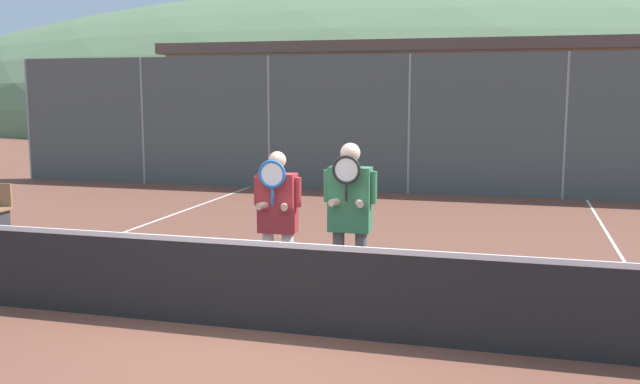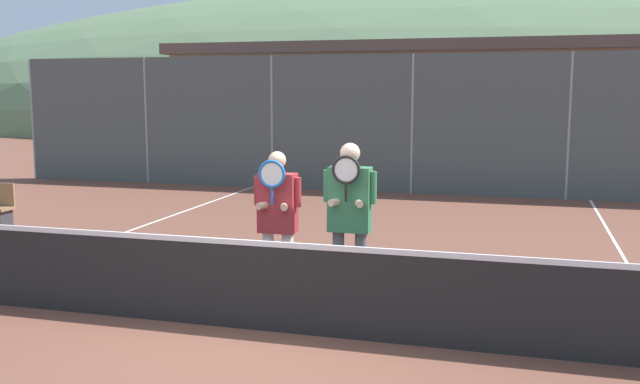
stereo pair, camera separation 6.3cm
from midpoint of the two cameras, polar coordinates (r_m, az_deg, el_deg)
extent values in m
plane|color=brown|center=(7.45, -4.74, -10.94)|extent=(120.00, 120.00, 0.00)
ellipsoid|color=#5B7551|center=(57.09, 13.54, 5.49)|extent=(104.37, 57.98, 20.29)
cube|color=tan|center=(25.24, 8.15, 6.69)|extent=(16.67, 5.00, 3.65)
cube|color=brown|center=(25.27, 8.24, 11.24)|extent=(17.17, 5.50, 0.36)
cylinder|color=gray|center=(21.20, -21.92, 5.41)|extent=(0.06, 0.06, 3.27)
cylinder|color=gray|center=(19.25, -13.64, 5.55)|extent=(0.06, 0.06, 3.27)
cylinder|color=gray|center=(17.79, -3.76, 5.57)|extent=(0.06, 0.06, 3.27)
cylinder|color=gray|center=(16.93, 7.48, 5.39)|extent=(0.06, 0.06, 3.27)
cylinder|color=gray|center=(16.77, 19.41, 4.97)|extent=(0.06, 0.06, 3.27)
cube|color=#4C5451|center=(16.93, 7.48, 5.39)|extent=(20.96, 0.02, 3.27)
cube|color=black|center=(7.32, -4.78, -7.67)|extent=(10.61, 0.02, 0.89)
cube|color=white|center=(7.20, -4.83, -4.11)|extent=(10.61, 0.03, 0.06)
cube|color=white|center=(11.84, -17.94, -4.09)|extent=(0.05, 16.00, 0.01)
cube|color=white|center=(9.99, 24.31, -6.66)|extent=(0.05, 16.00, 0.01)
cylinder|color=white|center=(8.18, -3.92, -6.09)|extent=(0.13, 0.13, 0.85)
cylinder|color=white|center=(8.11, -2.37, -6.21)|extent=(0.13, 0.13, 0.85)
cube|color=maroon|center=(7.99, -3.19, -0.88)|extent=(0.42, 0.22, 0.67)
sphere|color=tan|center=(7.93, -3.22, 2.56)|extent=(0.20, 0.20, 0.20)
cylinder|color=maroon|center=(8.05, -4.78, 0.11)|extent=(0.08, 0.08, 0.33)
cylinder|color=maroon|center=(7.90, -1.58, -0.02)|extent=(0.08, 0.08, 0.33)
cylinder|color=tan|center=(7.95, -4.12, -1.04)|extent=(0.16, 0.27, 0.08)
cylinder|color=tan|center=(7.88, -2.68, -1.11)|extent=(0.16, 0.27, 0.08)
cylinder|color=#1E5BAD|center=(7.81, -3.63, -0.31)|extent=(0.03, 0.03, 0.20)
torus|color=#1E5BAD|center=(7.78, -3.64, 1.44)|extent=(0.31, 0.03, 0.31)
cylinder|color=silver|center=(7.78, -3.64, 1.44)|extent=(0.26, 0.00, 0.26)
cylinder|color=#56565B|center=(7.96, 1.70, -6.29)|extent=(0.13, 0.13, 0.90)
cylinder|color=#56565B|center=(7.90, 3.49, -6.41)|extent=(0.13, 0.13, 0.90)
cube|color=#337047|center=(7.77, 2.63, -0.60)|extent=(0.46, 0.22, 0.71)
sphere|color=#DBB293|center=(7.71, 2.66, 3.14)|extent=(0.22, 0.22, 0.22)
cylinder|color=#337047|center=(7.81, 0.81, 0.50)|extent=(0.08, 0.08, 0.35)
cylinder|color=#337047|center=(7.69, 4.49, 0.35)|extent=(0.08, 0.08, 0.35)
cylinder|color=#DBB293|center=(7.71, 1.64, -0.77)|extent=(0.16, 0.27, 0.08)
cylinder|color=#DBB293|center=(7.66, 3.31, -0.85)|extent=(0.16, 0.27, 0.08)
cylinder|color=black|center=(7.58, 2.32, -0.02)|extent=(0.03, 0.03, 0.20)
torus|color=black|center=(7.55, 2.33, 1.79)|extent=(0.31, 0.03, 0.31)
cylinder|color=silver|center=(7.55, 2.33, 1.79)|extent=(0.26, 0.00, 0.26)
cube|color=#285638|center=(22.23, -8.76, 3.66)|extent=(4.73, 1.85, 0.85)
cube|color=#2D3842|center=(22.18, -8.80, 5.65)|extent=(2.60, 1.70, 0.70)
cylinder|color=black|center=(20.79, -5.96, 2.22)|extent=(0.60, 0.16, 0.60)
cylinder|color=black|center=(22.55, -4.17, 2.70)|extent=(0.60, 0.16, 0.60)
cylinder|color=black|center=(22.12, -13.38, 2.40)|extent=(0.60, 0.16, 0.60)
cylinder|color=black|center=(23.78, -11.15, 2.85)|extent=(0.60, 0.16, 0.60)
cube|color=maroon|center=(20.45, 4.71, 3.22)|extent=(4.44, 1.89, 0.77)
cube|color=#2D3842|center=(20.41, 4.73, 5.18)|extent=(2.44, 1.74, 0.63)
cylinder|color=black|center=(19.31, 8.34, 1.72)|extent=(0.60, 0.16, 0.60)
cylinder|color=black|center=(21.21, 9.04, 2.28)|extent=(0.60, 0.16, 0.60)
cylinder|color=black|center=(19.90, 0.07, 2.00)|extent=(0.60, 0.16, 0.60)
cylinder|color=black|center=(21.75, 1.46, 2.52)|extent=(0.60, 0.16, 0.60)
cube|color=maroon|center=(20.08, 19.23, 2.79)|extent=(4.40, 1.71, 0.83)
cube|color=#2D3842|center=(20.03, 19.33, 4.93)|extent=(2.42, 1.57, 0.68)
cylinder|color=black|center=(19.39, 23.53, 1.16)|extent=(0.60, 0.16, 0.60)
cylinder|color=black|center=(21.11, 22.92, 1.71)|extent=(0.60, 0.16, 0.60)
cylinder|color=black|center=(19.22, 15.05, 1.50)|extent=(0.60, 0.16, 0.60)
cylinder|color=black|center=(20.96, 15.14, 2.03)|extent=(0.60, 0.16, 0.60)
cube|color=#333338|center=(13.31, -23.73, -2.21)|extent=(0.06, 0.32, 0.40)
camera|label=1|loc=(0.03, -89.78, 0.03)|focal=40.00mm
camera|label=2|loc=(0.03, 90.22, -0.03)|focal=40.00mm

